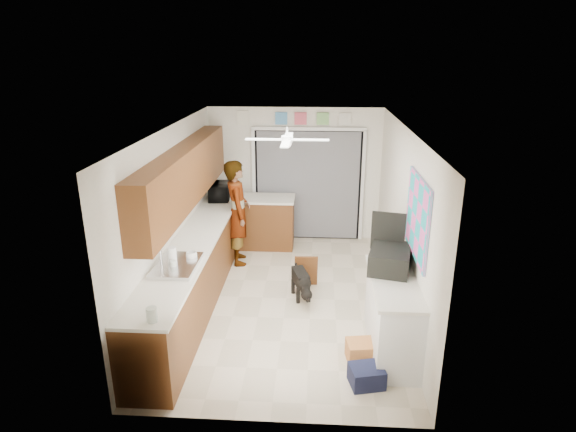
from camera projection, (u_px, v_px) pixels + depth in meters
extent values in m
plane|color=beige|center=(286.00, 298.00, 7.11)|extent=(5.00, 5.00, 0.00)
plane|color=white|center=(286.00, 129.00, 6.29)|extent=(5.00, 5.00, 0.00)
plane|color=white|center=(295.00, 175.00, 9.06)|extent=(3.20, 0.00, 3.20)
plane|color=white|center=(268.00, 310.00, 4.34)|extent=(3.20, 0.00, 3.20)
plane|color=white|center=(173.00, 216.00, 6.79)|extent=(0.00, 5.00, 5.00)
plane|color=white|center=(402.00, 221.00, 6.60)|extent=(0.00, 5.00, 5.00)
cube|color=brown|center=(198.00, 268.00, 7.03)|extent=(0.60, 4.80, 0.90)
cube|color=white|center=(196.00, 238.00, 6.88)|extent=(0.62, 4.80, 0.04)
cube|color=brown|center=(186.00, 175.00, 6.79)|extent=(0.32, 4.00, 0.80)
cube|color=silver|center=(177.00, 266.00, 5.93)|extent=(0.50, 0.76, 0.06)
cylinder|color=silver|center=(161.00, 258.00, 5.91)|extent=(0.03, 0.03, 0.22)
cube|color=brown|center=(266.00, 223.00, 8.87)|extent=(1.00, 0.60, 0.90)
cube|color=white|center=(266.00, 199.00, 8.72)|extent=(1.04, 0.64, 0.04)
cube|color=black|center=(308.00, 185.00, 9.08)|extent=(2.00, 0.06, 2.10)
cube|color=gray|center=(308.00, 186.00, 9.04)|extent=(1.90, 0.03, 2.05)
cube|color=white|center=(254.00, 185.00, 9.11)|extent=(0.06, 0.04, 2.10)
cube|color=white|center=(362.00, 187.00, 8.99)|extent=(0.06, 0.04, 2.10)
cube|color=white|center=(309.00, 129.00, 8.70)|extent=(2.10, 0.04, 0.06)
cube|color=#5097D6|center=(281.00, 118.00, 8.70)|extent=(0.22, 0.02, 0.22)
cube|color=#D85166|center=(301.00, 119.00, 8.68)|extent=(0.22, 0.02, 0.22)
cube|color=#7DBA6A|center=(323.00, 119.00, 8.65)|extent=(0.22, 0.02, 0.22)
cube|color=silver|center=(345.00, 119.00, 8.63)|extent=(0.22, 0.02, 0.22)
cube|color=silver|center=(243.00, 118.00, 8.74)|extent=(0.22, 0.02, 0.26)
cube|color=white|center=(392.00, 317.00, 5.75)|extent=(0.50, 1.40, 0.90)
cube|color=white|center=(394.00, 282.00, 5.60)|extent=(0.54, 1.44, 0.04)
cube|color=#F259B7|center=(417.00, 217.00, 5.53)|extent=(0.03, 1.15, 0.95)
cube|color=white|center=(287.00, 140.00, 6.54)|extent=(1.14, 1.14, 0.24)
imported|color=black|center=(219.00, 192.00, 8.56)|extent=(0.43, 0.57, 0.29)
imported|color=white|center=(192.00, 256.00, 6.11)|extent=(0.17, 0.17, 0.11)
cylinder|color=silver|center=(152.00, 315.00, 4.72)|extent=(0.14, 0.14, 0.15)
cylinder|color=silver|center=(173.00, 265.00, 5.85)|extent=(0.09, 0.09, 0.11)
cylinder|color=white|center=(172.00, 256.00, 5.94)|extent=(0.14, 0.14, 0.24)
cube|color=black|center=(390.00, 259.00, 5.83)|extent=(0.60, 0.71, 0.27)
cube|color=yellow|center=(389.00, 267.00, 5.87)|extent=(0.56, 0.67, 0.02)
cube|color=black|center=(388.00, 231.00, 6.02)|extent=(0.42, 0.12, 0.50)
cube|color=#CC7840|center=(363.00, 351.00, 5.66)|extent=(0.42, 0.34, 0.24)
cube|color=#141834|center=(367.00, 376.00, 5.24)|extent=(0.42, 0.37, 0.22)
cube|color=brown|center=(306.00, 271.00, 7.38)|extent=(0.36, 0.15, 0.52)
imported|color=white|center=(238.00, 213.00, 8.05)|extent=(0.56, 0.73, 1.79)
cube|color=black|center=(301.00, 283.00, 7.06)|extent=(0.42, 0.65, 0.48)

